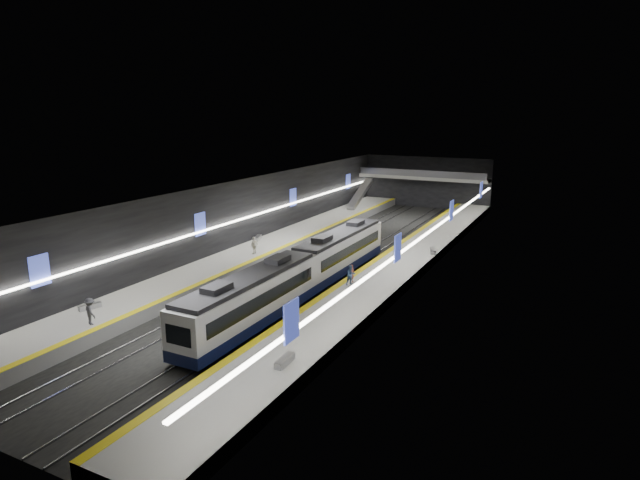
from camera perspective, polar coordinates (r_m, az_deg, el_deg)
The scene contains 26 objects.
ground at distance 54.93m, azimuth 1.00°, elevation -2.31°, with size 70.00×70.00×0.00m, color black.
ceiling at distance 53.27m, azimuth 1.04°, elevation 5.98°, with size 20.00×70.00×0.04m, color beige.
wall_left at distance 58.92m, azimuth -7.78°, elevation 2.67°, with size 0.04×70.00×8.00m, color black.
wall_right at distance 50.51m, azimuth 11.28°, elevation 0.67°, with size 0.04×70.00×8.00m, color black.
wall_back at distance 86.38m, azimuth 11.26°, elevation 6.05°, with size 20.00×0.04×8.00m, color black.
platform_left at distance 58.34m, azimuth -5.64°, elevation -0.91°, with size 5.00×70.00×1.00m, color slate.
tile_surface_left at distance 58.21m, azimuth -5.65°, elevation -0.42°, with size 5.00×70.00×0.02m, color #ADADA8.
tactile_strip_left at distance 57.09m, azimuth -3.79°, elevation -0.66°, with size 0.60×70.00×0.02m, color yellow.
platform_right at distance 52.09m, azimuth 8.45°, elevation -2.79°, with size 5.00×70.00×1.00m, color slate.
tile_surface_right at distance 51.95m, azimuth 8.47°, elevation -2.25°, with size 5.00×70.00×0.02m, color #ADADA8.
tactile_strip_right at distance 52.65m, azimuth 6.20°, elevation -1.95°, with size 0.60×70.00×0.02m, color yellow.
rails at distance 54.91m, azimuth 1.00°, elevation -2.25°, with size 6.52×70.00×0.12m.
train at distance 44.34m, azimuth -1.96°, elevation -3.31°, with size 2.69×30.04×3.60m.
ad_posters at distance 54.74m, azimuth 1.48°, elevation 2.48°, with size 19.94×53.50×2.20m.
cove_light_left at distance 58.84m, azimuth -7.61°, elevation 2.46°, with size 0.25×68.60×0.12m, color white.
cove_light_right at distance 50.61m, azimuth 11.05°, elevation 0.48°, with size 0.25×68.60×0.12m, color white.
mezzanine_bridge at distance 84.27m, azimuth 10.91°, elevation 6.59°, with size 20.00×3.00×1.50m.
escalator at distance 80.53m, azimuth 4.30°, elevation 4.94°, with size 1.20×8.00×0.60m, color #99999E.
bench_left_near at distance 42.81m, azimuth -23.34°, elevation -6.53°, with size 0.44×1.60×0.39m, color #99999E.
bench_left_far at distance 60.14m, azimuth -6.67°, elevation 0.22°, with size 0.49×1.77×0.43m, color #99999E.
bench_right_near at distance 31.41m, azimuth -3.78°, elevation -12.75°, with size 0.48×1.73×0.42m, color #99999E.
bench_right_far at distance 55.56m, azimuth 11.93°, elevation -1.12°, with size 0.50×1.79×0.44m, color #99999E.
passenger_right_a at distance 45.11m, azimuth 3.44°, elevation -3.61°, with size 0.56×0.36×1.52m, color #B86044.
passenger_right_b at distance 44.40m, azimuth 3.31°, elevation -3.77°, with size 0.83×0.65×1.70m, color #476A9A.
passenger_left_a at distance 54.15m, azimuth -7.03°, elevation -0.58°, with size 1.05×0.44×1.78m, color silver.
passenger_left_b at distance 39.55m, azimuth -23.31°, elevation -7.04°, with size 1.21×0.69×1.87m, color #3B3B42.
Camera 1 is at (22.99, -47.50, 15.23)m, focal length 30.00 mm.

